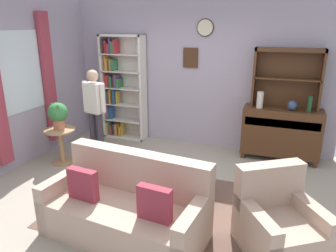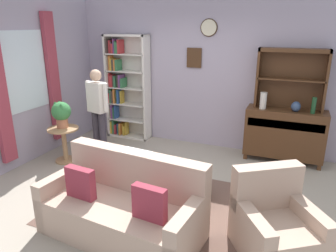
{
  "view_description": "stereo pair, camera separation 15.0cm",
  "coord_description": "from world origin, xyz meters",
  "px_view_note": "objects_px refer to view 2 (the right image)",
  "views": [
    {
      "loc": [
        1.54,
        -3.69,
        2.3
      ],
      "look_at": [
        0.1,
        0.2,
        0.95
      ],
      "focal_mm": 33.81,
      "sensor_mm": 36.0,
      "label": 1
    },
    {
      "loc": [
        1.68,
        -3.64,
        2.3
      ],
      "look_at": [
        0.1,
        0.2,
        0.95
      ],
      "focal_mm": 33.81,
      "sensor_mm": 36.0,
      "label": 2
    }
  ],
  "objects_px": {
    "armchair_floral": "(275,228)",
    "plant_stand": "(64,141)",
    "sideboard_hutch": "(292,71)",
    "vase_tall": "(263,101)",
    "bottle_wine": "(314,105)",
    "person_reading": "(98,107)",
    "coffee_table": "(176,172)",
    "couch_floral": "(124,208)",
    "bookshelf": "(124,88)",
    "vase_round": "(296,107)",
    "sideboard": "(284,133)",
    "book_stack": "(175,169)",
    "potted_plant_large": "(61,113)"
  },
  "relations": [
    {
      "from": "armchair_floral",
      "to": "potted_plant_large",
      "type": "relative_size",
      "value": 2.39
    },
    {
      "from": "vase_tall",
      "to": "coffee_table",
      "type": "distance_m",
      "value": 2.08
    },
    {
      "from": "vase_round",
      "to": "book_stack",
      "type": "xyz_separation_m",
      "value": [
        -1.41,
        -1.84,
        -0.56
      ]
    },
    {
      "from": "sideboard",
      "to": "bottle_wine",
      "type": "bearing_deg",
      "value": -12.89
    },
    {
      "from": "vase_tall",
      "to": "bottle_wine",
      "type": "distance_m",
      "value": 0.78
    },
    {
      "from": "couch_floral",
      "to": "bottle_wine",
      "type": "bearing_deg",
      "value": 54.62
    },
    {
      "from": "bookshelf",
      "to": "coffee_table",
      "type": "xyz_separation_m",
      "value": [
        1.88,
        -1.9,
        -0.68
      ]
    },
    {
      "from": "vase_tall",
      "to": "coffee_table",
      "type": "xyz_separation_m",
      "value": [
        -0.9,
        -1.74,
        -0.71
      ]
    },
    {
      "from": "vase_round",
      "to": "bottle_wine",
      "type": "xyz_separation_m",
      "value": [
        0.26,
        -0.02,
        0.05
      ]
    },
    {
      "from": "couch_floral",
      "to": "book_stack",
      "type": "distance_m",
      "value": 0.95
    },
    {
      "from": "bottle_wine",
      "to": "couch_floral",
      "type": "height_order",
      "value": "bottle_wine"
    },
    {
      "from": "vase_round",
      "to": "vase_tall",
      "type": "bearing_deg",
      "value": -178.51
    },
    {
      "from": "couch_floral",
      "to": "book_stack",
      "type": "relative_size",
      "value": 10.1
    },
    {
      "from": "armchair_floral",
      "to": "potted_plant_large",
      "type": "xyz_separation_m",
      "value": [
        -3.59,
        1.08,
        0.58
      ]
    },
    {
      "from": "bookshelf",
      "to": "book_stack",
      "type": "relative_size",
      "value": 11.33
    },
    {
      "from": "sideboard_hutch",
      "to": "plant_stand",
      "type": "bearing_deg",
      "value": -155.69
    },
    {
      "from": "vase_round",
      "to": "couch_floral",
      "type": "bearing_deg",
      "value": -121.37
    },
    {
      "from": "couch_floral",
      "to": "potted_plant_large",
      "type": "distance_m",
      "value": 2.47
    },
    {
      "from": "bottle_wine",
      "to": "person_reading",
      "type": "distance_m",
      "value": 3.59
    },
    {
      "from": "bookshelf",
      "to": "vase_round",
      "type": "xyz_separation_m",
      "value": [
        3.3,
        -0.15,
        -0.03
      ]
    },
    {
      "from": "couch_floral",
      "to": "potted_plant_large",
      "type": "bearing_deg",
      "value": 145.1
    },
    {
      "from": "couch_floral",
      "to": "coffee_table",
      "type": "height_order",
      "value": "couch_floral"
    },
    {
      "from": "couch_floral",
      "to": "person_reading",
      "type": "relative_size",
      "value": 1.2
    },
    {
      "from": "sideboard_hutch",
      "to": "bottle_wine",
      "type": "height_order",
      "value": "sideboard_hutch"
    },
    {
      "from": "sideboard_hutch",
      "to": "armchair_floral",
      "type": "relative_size",
      "value": 1.03
    },
    {
      "from": "armchair_floral",
      "to": "coffee_table",
      "type": "height_order",
      "value": "armchair_floral"
    },
    {
      "from": "vase_round",
      "to": "book_stack",
      "type": "relative_size",
      "value": 0.92
    },
    {
      "from": "vase_tall",
      "to": "plant_stand",
      "type": "bearing_deg",
      "value": -155.89
    },
    {
      "from": "armchair_floral",
      "to": "book_stack",
      "type": "bearing_deg",
      "value": 155.88
    },
    {
      "from": "sideboard_hutch",
      "to": "couch_floral",
      "type": "height_order",
      "value": "sideboard_hutch"
    },
    {
      "from": "bookshelf",
      "to": "person_reading",
      "type": "distance_m",
      "value": 1.09
    },
    {
      "from": "vase_tall",
      "to": "person_reading",
      "type": "distance_m",
      "value": 2.85
    },
    {
      "from": "coffee_table",
      "to": "bottle_wine",
      "type": "bearing_deg",
      "value": 45.91
    },
    {
      "from": "bottle_wine",
      "to": "vase_round",
      "type": "bearing_deg",
      "value": 175.05
    },
    {
      "from": "armchair_floral",
      "to": "plant_stand",
      "type": "xyz_separation_m",
      "value": [
        -3.56,
        1.04,
        0.09
      ]
    },
    {
      "from": "bottle_wine",
      "to": "potted_plant_large",
      "type": "relative_size",
      "value": 0.6
    },
    {
      "from": "couch_floral",
      "to": "person_reading",
      "type": "bearing_deg",
      "value": 130.28
    },
    {
      "from": "bookshelf",
      "to": "person_reading",
      "type": "height_order",
      "value": "bookshelf"
    },
    {
      "from": "bottle_wine",
      "to": "sideboard",
      "type": "bearing_deg",
      "value": 167.11
    },
    {
      "from": "potted_plant_large",
      "to": "book_stack",
      "type": "xyz_separation_m",
      "value": [
        2.25,
        -0.47,
        -0.43
      ]
    },
    {
      "from": "armchair_floral",
      "to": "book_stack",
      "type": "relative_size",
      "value": 5.75
    },
    {
      "from": "vase_round",
      "to": "couch_floral",
      "type": "distance_m",
      "value": 3.29
    },
    {
      "from": "sideboard_hutch",
      "to": "person_reading",
      "type": "bearing_deg",
      "value": -160.18
    },
    {
      "from": "plant_stand",
      "to": "potted_plant_large",
      "type": "bearing_deg",
      "value": 133.44
    },
    {
      "from": "sideboard_hutch",
      "to": "armchair_floral",
      "type": "xyz_separation_m",
      "value": [
        0.07,
        -2.62,
        -1.27
      ]
    },
    {
      "from": "vase_round",
      "to": "couch_floral",
      "type": "height_order",
      "value": "vase_round"
    },
    {
      "from": "vase_round",
      "to": "armchair_floral",
      "type": "bearing_deg",
      "value": -91.36
    },
    {
      "from": "vase_round",
      "to": "book_stack",
      "type": "bearing_deg",
      "value": -127.39
    },
    {
      "from": "sideboard_hutch",
      "to": "vase_round",
      "type": "relative_size",
      "value": 6.47
    },
    {
      "from": "bottle_wine",
      "to": "book_stack",
      "type": "bearing_deg",
      "value": -132.52
    }
  ]
}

